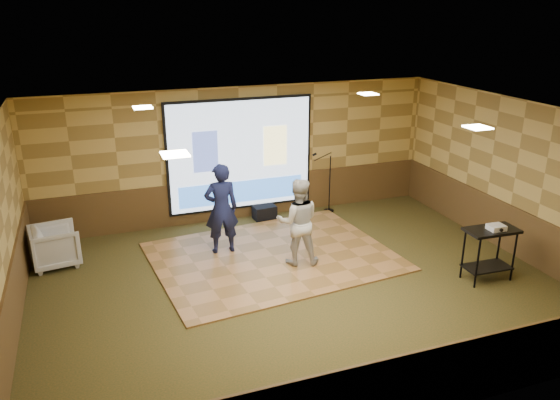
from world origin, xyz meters
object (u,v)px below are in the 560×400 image
object	(u,v)px
mic_stand	(327,192)
banquet_chair	(55,246)
dance_floor	(273,256)
player_left	(221,209)
duffel_bag	(265,212)
projector_screen	(241,156)
av_table	(490,244)
projector	(496,227)
player_right	(298,222)

from	to	relation	value
mic_stand	banquet_chair	bearing A→B (deg)	-165.22
dance_floor	player_left	bearing A→B (deg)	147.96
mic_stand	banquet_chair	distance (m)	6.03
player_left	duffel_bag	bearing A→B (deg)	-130.58
projector_screen	mic_stand	size ratio (longest dim) A/B	2.26
av_table	projector	size ratio (longest dim) A/B	3.51
duffel_bag	dance_floor	bearing A→B (deg)	-103.60
dance_floor	player_right	distance (m)	1.01
player_left	mic_stand	size ratio (longest dim) A/B	1.23
dance_floor	mic_stand	size ratio (longest dim) A/B	3.06
banquet_chair	dance_floor	bearing A→B (deg)	-113.54
av_table	mic_stand	distance (m)	4.27
dance_floor	banquet_chair	bearing A→B (deg)	164.45
player_right	projector	xyz separation A→B (m)	(2.99, -1.77, 0.16)
dance_floor	mic_stand	distance (m)	2.84
dance_floor	projector	size ratio (longest dim) A/B	16.16
dance_floor	projector	world-z (taller)	projector
projector_screen	banquet_chair	distance (m)	4.26
duffel_bag	banquet_chair	bearing A→B (deg)	-168.84
player_left	player_right	bearing A→B (deg)	144.11
projector	projector_screen	bearing A→B (deg)	129.30
mic_stand	player_left	bearing A→B (deg)	-147.53
player_left	projector	world-z (taller)	player_left
projector	banquet_chair	distance (m)	8.01
player_left	projector	xyz separation A→B (m)	(4.20, -2.73, 0.09)
player_left	banquet_chair	world-z (taller)	player_left
dance_floor	player_right	bearing A→B (deg)	-51.05
mic_stand	duffel_bag	size ratio (longest dim) A/B	2.92
projector_screen	duffel_bag	world-z (taller)	projector_screen
player_right	banquet_chair	size ratio (longest dim) A/B	1.96
duffel_bag	projector_screen	bearing A→B (deg)	152.53
player_left	duffel_bag	size ratio (longest dim) A/B	3.59
player_right	mic_stand	distance (m)	2.92
banquet_chair	projector_screen	bearing A→B (deg)	-82.31
projector	mic_stand	distance (m)	4.36
projector	av_table	bearing A→B (deg)	127.13
projector_screen	player_left	distance (m)	1.96
av_table	mic_stand	bearing A→B (deg)	107.30
dance_floor	duffel_bag	size ratio (longest dim) A/B	8.92
mic_stand	av_table	bearing A→B (deg)	-65.88
av_table	mic_stand	size ratio (longest dim) A/B	0.66
projector	banquet_chair	size ratio (longest dim) A/B	0.33
mic_stand	banquet_chair	size ratio (longest dim) A/B	1.73
player_right	projector	world-z (taller)	player_right
projector	mic_stand	world-z (taller)	mic_stand
projector_screen	duffel_bag	size ratio (longest dim) A/B	6.61
duffel_bag	player_left	bearing A→B (deg)	-133.29
player_right	mic_stand	world-z (taller)	player_right
projector_screen	projector	size ratio (longest dim) A/B	11.97
av_table	banquet_chair	distance (m)	7.94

